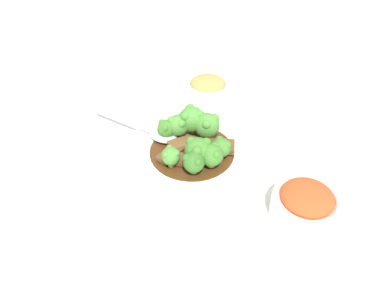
% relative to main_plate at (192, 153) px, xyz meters
% --- Properties ---
extents(ground_plane, '(4.00, 4.00, 0.00)m').
position_rel_main_plate_xyz_m(ground_plane, '(0.00, 0.00, -0.01)').
color(ground_plane, white).
extents(main_plate, '(0.28, 0.28, 0.02)m').
position_rel_main_plate_xyz_m(main_plate, '(0.00, 0.00, 0.00)').
color(main_plate, white).
rests_on(main_plate, ground_plane).
extents(beef_strip_0, '(0.07, 0.07, 0.01)m').
position_rel_main_plate_xyz_m(beef_strip_0, '(0.03, 0.05, 0.01)').
color(beef_strip_0, brown).
rests_on(beef_strip_0, main_plate).
extents(beef_strip_1, '(0.04, 0.07, 0.01)m').
position_rel_main_plate_xyz_m(beef_strip_1, '(-0.01, -0.05, 0.01)').
color(beef_strip_1, brown).
rests_on(beef_strip_1, main_plate).
extents(beef_strip_2, '(0.06, 0.06, 0.01)m').
position_rel_main_plate_xyz_m(beef_strip_2, '(0.02, -0.03, 0.01)').
color(beef_strip_2, brown).
rests_on(beef_strip_2, main_plate).
extents(beef_strip_3, '(0.06, 0.05, 0.01)m').
position_rel_main_plate_xyz_m(beef_strip_3, '(-0.01, 0.02, 0.01)').
color(beef_strip_3, brown).
rests_on(beef_strip_3, main_plate).
extents(beef_strip_4, '(0.04, 0.05, 0.01)m').
position_rel_main_plate_xyz_m(beef_strip_4, '(-0.02, -0.02, 0.02)').
color(beef_strip_4, brown).
rests_on(beef_strip_4, main_plate).
extents(broccoli_floret_0, '(0.04, 0.04, 0.05)m').
position_rel_main_plate_xyz_m(broccoli_floret_0, '(0.06, -0.03, 0.04)').
color(broccoli_floret_0, '#7FA84C').
rests_on(broccoli_floret_0, main_plate).
extents(broccoli_floret_1, '(0.06, 0.06, 0.06)m').
position_rel_main_plate_xyz_m(broccoli_floret_1, '(-0.05, 0.03, 0.04)').
color(broccoli_floret_1, '#7FA84C').
rests_on(broccoli_floret_1, main_plate).
extents(broccoli_floret_2, '(0.05, 0.05, 0.06)m').
position_rel_main_plate_xyz_m(broccoli_floret_2, '(-0.02, 0.05, 0.04)').
color(broccoli_floret_2, '#7FA84C').
rests_on(broccoli_floret_2, main_plate).
extents(broccoli_floret_3, '(0.04, 0.04, 0.05)m').
position_rel_main_plate_xyz_m(broccoli_floret_3, '(0.06, 0.01, 0.04)').
color(broccoli_floret_3, '#7FA84C').
rests_on(broccoli_floret_3, main_plate).
extents(broccoli_floret_4, '(0.04, 0.04, 0.04)m').
position_rel_main_plate_xyz_m(broccoli_floret_4, '(0.02, -0.06, 0.04)').
color(broccoli_floret_4, '#8EB756').
rests_on(broccoli_floret_4, main_plate).
extents(broccoli_floret_5, '(0.05, 0.05, 0.06)m').
position_rel_main_plate_xyz_m(broccoli_floret_5, '(0.04, -0.01, 0.04)').
color(broccoli_floret_5, '#8EB756').
rests_on(broccoli_floret_5, main_plate).
extents(broccoli_floret_6, '(0.05, 0.05, 0.05)m').
position_rel_main_plate_xyz_m(broccoli_floret_6, '(-0.06, 0.00, 0.04)').
color(broccoli_floret_6, '#8EB756').
rests_on(broccoli_floret_6, main_plate).
extents(broccoli_floret_7, '(0.04, 0.04, 0.05)m').
position_rel_main_plate_xyz_m(broccoli_floret_7, '(0.05, 0.03, 0.04)').
color(broccoli_floret_7, '#7FA84C').
rests_on(broccoli_floret_7, main_plate).
extents(broccoli_floret_8, '(0.04, 0.04, 0.04)m').
position_rel_main_plate_xyz_m(broccoli_floret_8, '(-0.06, -0.02, 0.03)').
color(broccoli_floret_8, '#7FA84C').
rests_on(broccoli_floret_8, main_plate).
extents(serving_spoon, '(0.21, 0.12, 0.01)m').
position_rel_main_plate_xyz_m(serving_spoon, '(-0.08, -0.04, 0.02)').
color(serving_spoon, silver).
rests_on(serving_spoon, main_plate).
extents(side_bowl_kimchi, '(0.12, 0.12, 0.06)m').
position_rel_main_plate_xyz_m(side_bowl_kimchi, '(0.24, 0.08, 0.02)').
color(side_bowl_kimchi, white).
rests_on(side_bowl_kimchi, ground_plane).
extents(side_bowl_appetizer, '(0.11, 0.11, 0.06)m').
position_rel_main_plate_xyz_m(side_bowl_appetizer, '(-0.17, 0.15, 0.02)').
color(side_bowl_appetizer, white).
rests_on(side_bowl_appetizer, ground_plane).
extents(sauce_dish, '(0.07, 0.07, 0.01)m').
position_rel_main_plate_xyz_m(sauce_dish, '(-0.01, -0.22, -0.00)').
color(sauce_dish, white).
rests_on(sauce_dish, ground_plane).
extents(paper_napkin, '(0.13, 0.11, 0.01)m').
position_rel_main_plate_xyz_m(paper_napkin, '(-0.09, -0.20, -0.01)').
color(paper_napkin, silver).
rests_on(paper_napkin, ground_plane).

